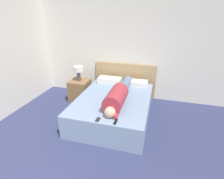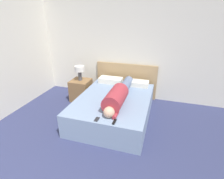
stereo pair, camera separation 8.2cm
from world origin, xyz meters
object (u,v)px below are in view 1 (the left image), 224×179
nightstand (80,90)px  table_lamp (78,70)px  bed (114,107)px  cell_phone (98,119)px  tv_remote (116,122)px  pillow_near_headboard (110,80)px  person_lying (118,95)px  pillow_second (136,83)px

nightstand → table_lamp: bearing=90.0°
bed → cell_phone: (-0.04, -0.91, 0.25)m
tv_remote → cell_phone: (-0.31, -0.01, -0.01)m
bed → pillow_near_headboard: pillow_near_headboard is taller
nightstand → cell_phone: nightstand is taller
table_lamp → pillow_near_headboard: table_lamp is taller
person_lying → cell_phone: person_lying is taller
bed → nightstand: bearing=152.4°
pillow_second → tv_remote: 1.71m
bed → person_lying: bearing=-49.5°
bed → table_lamp: size_ratio=5.32×
person_lying → cell_phone: bearing=-103.3°
table_lamp → bed: bearing=-27.6°
bed → cell_phone: size_ratio=15.59×
pillow_near_headboard → nightstand: bearing=-162.1°
nightstand → pillow_second: size_ratio=0.99×
pillow_near_headboard → tv_remote: pillow_near_headboard is taller
nightstand → person_lying: bearing=-30.8°
pillow_second → cell_phone: bearing=-102.9°
pillow_near_headboard → cell_phone: (0.30, -1.72, -0.06)m
pillow_near_headboard → pillow_second: bearing=-0.0°
table_lamp → tv_remote: size_ratio=2.54×
nightstand → tv_remote: (1.36, -1.46, 0.22)m
bed → table_lamp: (-1.09, 0.57, 0.59)m
nightstand → tv_remote: 2.01m
nightstand → pillow_near_headboard: (0.75, 0.24, 0.28)m
table_lamp → pillow_second: table_lamp is taller
person_lying → cell_phone: 0.78m
bed → person_lying: (0.14, -0.16, 0.39)m
pillow_near_headboard → pillow_second: 0.69m
tv_remote → pillow_second: bearing=87.2°
bed → tv_remote: (0.27, -0.90, 0.25)m
table_lamp → cell_phone: table_lamp is taller
tv_remote → cell_phone: tv_remote is taller
tv_remote → nightstand: bearing=132.9°
person_lying → pillow_second: person_lying is taller
person_lying → pillow_near_headboard: (-0.47, 0.97, -0.08)m
bed → pillow_second: pillow_second is taller
nightstand → cell_phone: 1.82m
person_lying → cell_phone: size_ratio=13.30×
bed → cell_phone: cell_phone is taller
person_lying → pillow_near_headboard: bearing=115.8°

